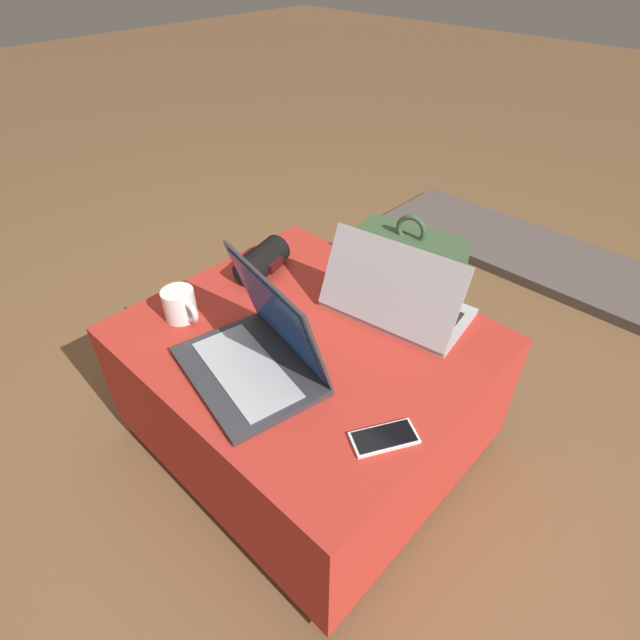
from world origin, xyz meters
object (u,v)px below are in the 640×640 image
(cell_phone, at_px, (384,438))
(laptop_far, at_px, (395,300))
(backpack, at_px, (403,301))
(wrist_brace, at_px, (262,261))
(coffee_mug, at_px, (180,305))
(laptop_near, at_px, (257,351))

(cell_phone, bearing_deg, laptop_far, -25.60)
(backpack, height_order, wrist_brace, backpack)
(laptop_far, xyz_separation_m, coffee_mug, (-0.41, -0.41, -0.00))
(laptop_near, distance_m, coffee_mug, 0.30)
(laptop_near, bearing_deg, cell_phone, 18.30)
(cell_phone, xyz_separation_m, backpack, (-0.39, 0.64, -0.19))
(cell_phone, distance_m, wrist_brace, 0.70)
(laptop_far, distance_m, coffee_mug, 0.58)
(cell_phone, bearing_deg, wrist_brace, 9.94)
(laptop_near, bearing_deg, backpack, 105.20)
(laptop_near, xyz_separation_m, backpack, (-0.04, 0.68, -0.24))
(coffee_mug, bearing_deg, backpack, 69.45)
(laptop_near, distance_m, backpack, 0.72)
(wrist_brace, bearing_deg, laptop_near, -42.92)
(laptop_far, height_order, cell_phone, laptop_far)
(backpack, bearing_deg, laptop_far, 106.04)
(backpack, relative_size, coffee_mug, 4.62)
(laptop_near, distance_m, laptop_far, 0.41)
(coffee_mug, bearing_deg, cell_phone, 4.74)
(wrist_brace, xyz_separation_m, coffee_mug, (0.00, -0.30, -0.00))
(laptop_far, distance_m, cell_phone, 0.43)
(laptop_far, distance_m, wrist_brace, 0.43)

